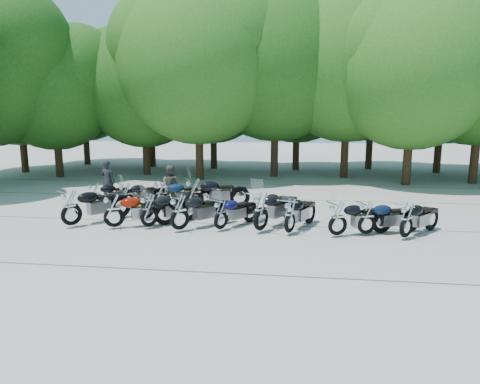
# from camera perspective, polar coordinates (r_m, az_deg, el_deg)

# --- Properties ---
(ground) EXTENTS (90.00, 90.00, 0.00)m
(ground) POSITION_cam_1_polar(r_m,az_deg,el_deg) (12.90, -0.87, -5.99)
(ground) COLOR gray
(ground) RESTS_ON ground
(tree_0) EXTENTS (7.50, 7.50, 9.21)m
(tree_0) POSITION_cam_1_polar(r_m,az_deg,el_deg) (30.61, -27.50, 12.56)
(tree_0) COLOR #3A2614
(tree_0) RESTS_ON ground
(tree_1) EXTENTS (6.97, 6.97, 8.55)m
(tree_1) POSITION_cam_1_polar(r_m,az_deg,el_deg) (27.31, -23.60, 12.45)
(tree_1) COLOR #3A2614
(tree_1) RESTS_ON ground
(tree_2) EXTENTS (7.31, 7.31, 8.97)m
(tree_2) POSITION_cam_1_polar(r_m,az_deg,el_deg) (26.73, -12.72, 13.64)
(tree_2) COLOR #3A2614
(tree_2) RESTS_ON ground
(tree_3) EXTENTS (8.70, 8.70, 10.67)m
(tree_3) POSITION_cam_1_polar(r_m,az_deg,el_deg) (24.25, -5.62, 16.61)
(tree_3) COLOR #3A2614
(tree_3) RESTS_ON ground
(tree_4) EXTENTS (9.13, 9.13, 11.20)m
(tree_4) POSITION_cam_1_polar(r_m,az_deg,el_deg) (25.56, 4.78, 17.00)
(tree_4) COLOR #3A2614
(tree_4) RESTS_ON ground
(tree_5) EXTENTS (9.04, 9.04, 11.10)m
(tree_5) POSITION_cam_1_polar(r_m,az_deg,el_deg) (25.78, 14.27, 16.53)
(tree_5) COLOR #3A2614
(tree_5) RESTS_ON ground
(tree_6) EXTENTS (8.00, 8.00, 9.82)m
(tree_6) POSITION_cam_1_polar(r_m,az_deg,el_deg) (23.88, 22.14, 14.80)
(tree_6) COLOR #3A2614
(tree_6) RESTS_ON ground
(tree_9) EXTENTS (7.59, 7.59, 9.32)m
(tree_9) POSITION_cam_1_polar(r_m,az_deg,el_deg) (33.61, -20.22, 12.87)
(tree_9) COLOR #3A2614
(tree_9) RESTS_ON ground
(tree_10) EXTENTS (7.78, 7.78, 9.55)m
(tree_10) POSITION_cam_1_polar(r_m,az_deg,el_deg) (30.99, -11.91, 13.80)
(tree_10) COLOR #3A2614
(tree_10) RESTS_ON ground
(tree_11) EXTENTS (7.56, 7.56, 9.28)m
(tree_11) POSITION_cam_1_polar(r_m,az_deg,el_deg) (29.28, -3.61, 13.90)
(tree_11) COLOR #3A2614
(tree_11) RESTS_ON ground
(tree_12) EXTENTS (7.88, 7.88, 9.67)m
(tree_12) POSITION_cam_1_polar(r_m,az_deg,el_deg) (28.80, 7.68, 14.35)
(tree_12) COLOR #3A2614
(tree_12) RESTS_ON ground
(tree_13) EXTENTS (8.31, 8.31, 10.20)m
(tree_13) POSITION_cam_1_polar(r_m,az_deg,el_deg) (30.23, 17.31, 14.39)
(tree_13) COLOR #3A2614
(tree_13) RESTS_ON ground
(tree_14) EXTENTS (8.02, 8.02, 9.84)m
(tree_14) POSITION_cam_1_polar(r_m,az_deg,el_deg) (29.79, 25.54, 13.54)
(tree_14) COLOR #3A2614
(tree_14) RESTS_ON ground
(motorcycle_0) EXTENTS (2.07, 2.43, 1.39)m
(motorcycle_0) POSITION_cam_1_polar(r_m,az_deg,el_deg) (14.84, -21.61, -1.79)
(motorcycle_0) COLOR black
(motorcycle_0) RESTS_ON ground
(motorcycle_1) EXTENTS (2.34, 1.60, 1.28)m
(motorcycle_1) POSITION_cam_1_polar(r_m,az_deg,el_deg) (14.19, -16.49, -2.25)
(motorcycle_1) COLOR maroon
(motorcycle_1) RESTS_ON ground
(motorcycle_2) EXTENTS (1.93, 2.17, 1.27)m
(motorcycle_2) POSITION_cam_1_polar(r_m,az_deg,el_deg) (14.00, -12.03, -2.25)
(motorcycle_2) COLOR black
(motorcycle_2) RESTS_ON ground
(motorcycle_3) EXTENTS (2.14, 2.18, 1.32)m
(motorcycle_3) POSITION_cam_1_polar(r_m,az_deg,el_deg) (13.42, -8.06, -2.53)
(motorcycle_3) COLOR black
(motorcycle_3) RESTS_ON ground
(motorcycle_4) EXTENTS (1.63, 2.05, 1.15)m
(motorcycle_4) POSITION_cam_1_polar(r_m,az_deg,el_deg) (13.42, -2.58, -2.81)
(motorcycle_4) COLOR #0E0D3B
(motorcycle_4) RESTS_ON ground
(motorcycle_5) EXTENTS (1.90, 2.60, 1.44)m
(motorcycle_5) POSITION_cam_1_polar(r_m,az_deg,el_deg) (13.21, 2.81, -2.40)
(motorcycle_5) COLOR black
(motorcycle_5) RESTS_ON ground
(motorcycle_6) EXTENTS (1.51, 2.31, 1.26)m
(motorcycle_6) POSITION_cam_1_polar(r_m,az_deg,el_deg) (13.07, 6.68, -2.99)
(motorcycle_6) COLOR black
(motorcycle_6) RESTS_ON ground
(motorcycle_7) EXTENTS (2.23, 1.50, 1.22)m
(motorcycle_7) POSITION_cam_1_polar(r_m,az_deg,el_deg) (13.03, 12.92, -3.32)
(motorcycle_7) COLOR black
(motorcycle_7) RESTS_ON ground
(motorcycle_8) EXTENTS (2.19, 1.39, 1.19)m
(motorcycle_8) POSITION_cam_1_polar(r_m,az_deg,el_deg) (13.40, 16.57, -3.18)
(motorcycle_8) COLOR black
(motorcycle_8) RESTS_ON ground
(motorcycle_9) EXTENTS (1.94, 2.05, 1.23)m
(motorcycle_9) POSITION_cam_1_polar(r_m,az_deg,el_deg) (13.39, 21.33, -3.38)
(motorcycle_9) COLOR black
(motorcycle_9) RESTS_ON ground
(motorcycle_10) EXTENTS (2.00, 1.70, 1.15)m
(motorcycle_10) POSITION_cam_1_polar(r_m,az_deg,el_deg) (17.50, -18.73, -0.29)
(motorcycle_10) COLOR black
(motorcycle_10) RESTS_ON ground
(motorcycle_11) EXTENTS (1.88, 1.86, 1.15)m
(motorcycle_11) POSITION_cam_1_polar(r_m,az_deg,el_deg) (17.15, -14.93, -0.30)
(motorcycle_11) COLOR black
(motorcycle_11) RESTS_ON ground
(motorcycle_12) EXTENTS (2.35, 1.49, 1.27)m
(motorcycle_12) POSITION_cam_1_polar(r_m,az_deg,el_deg) (16.64, -10.39, -0.21)
(motorcycle_12) COLOR #0E203E
(motorcycle_12) RESTS_ON ground
(motorcycle_13) EXTENTS (2.59, 1.75, 1.41)m
(motorcycle_13) POSITION_cam_1_polar(r_m,az_deg,el_deg) (16.31, -6.08, -0.06)
(motorcycle_13) COLOR black
(motorcycle_13) RESTS_ON ground
(rider_0) EXTENTS (0.70, 0.52, 1.75)m
(rider_0) POSITION_cam_1_polar(r_m,az_deg,el_deg) (18.84, -17.22, 1.43)
(rider_0) COLOR black
(rider_0) RESTS_ON ground
(rider_1) EXTENTS (0.83, 0.66, 1.69)m
(rider_1) POSITION_cam_1_polar(r_m,az_deg,el_deg) (17.04, -9.35, 0.77)
(rider_1) COLOR brown
(rider_1) RESTS_ON ground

